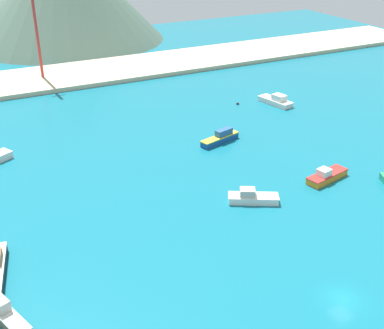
{
  "coord_description": "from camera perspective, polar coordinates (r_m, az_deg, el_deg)",
  "views": [
    {
      "loc": [
        -38.87,
        -34.43,
        43.12
      ],
      "look_at": [
        -0.81,
        39.96,
        1.12
      ],
      "focal_mm": 46.92,
      "sensor_mm": 36.0,
      "label": 1
    }
  ],
  "objects": [
    {
      "name": "fishing_boat_6",
      "position": [
        84.03,
        6.86,
        -3.73
      ],
      "size": [
        8.59,
        6.42,
        2.43
      ],
      "color": "silver",
      "rests_on": "ground"
    },
    {
      "name": "fishing_boat_1",
      "position": [
        128.62,
        9.54,
        7.17
      ],
      "size": [
        5.1,
        9.79,
        2.72
      ],
      "color": "silver",
      "rests_on": "ground"
    },
    {
      "name": "ground",
      "position": [
        86.85,
        3.48,
        -3.32
      ],
      "size": [
        260.0,
        280.0,
        0.5
      ],
      "color": "#146B7F"
    },
    {
      "name": "beach_strip",
      "position": [
        154.29,
        -11.62,
        10.15
      ],
      "size": [
        247.0,
        24.51,
        1.2
      ],
      "primitive_type": "cube",
      "color": "#C6B793",
      "rests_on": "ground"
    },
    {
      "name": "radio_tower",
      "position": [
        147.62,
        -17.45,
        15.69
      ],
      "size": [
        3.51,
        2.81,
        35.11
      ],
      "color": "#B7332D",
      "rests_on": "ground"
    },
    {
      "name": "fishing_boat_8",
      "position": [
        105.36,
        3.29,
        3.07
      ],
      "size": [
        9.69,
        4.47,
        2.65
      ],
      "color": "#14478C",
      "rests_on": "ground"
    },
    {
      "name": "buoy_0",
      "position": [
        127.57,
        5.22,
        6.88
      ],
      "size": [
        0.77,
        0.77,
        0.77
      ],
      "color": "#232328",
      "rests_on": "ground"
    },
    {
      "name": "fishing_boat_14",
      "position": [
        93.39,
        15.05,
        -1.24
      ],
      "size": [
        9.21,
        4.51,
        2.46
      ],
      "color": "orange",
      "rests_on": "ground"
    },
    {
      "name": "fishing_boat_0",
      "position": [
        65.36,
        -20.63,
        -15.49
      ],
      "size": [
        4.93,
        9.57,
        2.9
      ],
      "color": "brown",
      "rests_on": "ground"
    }
  ]
}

